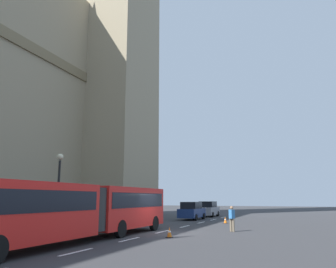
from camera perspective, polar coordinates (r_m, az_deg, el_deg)
The scene contains 9 objects.
ground_plane at distance 22.38m, azimuth -1.75°, elevation -16.81°, with size 160.00×160.00×0.00m, color #333335.
lane_centre_marking at distance 23.04m, azimuth -0.99°, elevation -16.64°, with size 39.00×0.16×0.01m.
articulated_bus at distance 18.63m, azimuth -14.34°, elevation -12.25°, with size 15.95×2.54×2.90m.
sedan_lead at distance 35.92m, azimuth 4.20°, elevation -13.19°, with size 4.40×1.86×1.85m.
sedan_trailing at distance 42.00m, azimuth 7.06°, elevation -12.84°, with size 4.40×1.86×1.85m.
traffic_cone_west at distance 19.74m, azimuth 0.25°, elevation -16.75°, with size 0.36×0.36×0.58m.
traffic_cone_middle at distance 31.11m, azimuth 9.95°, elevation -14.54°, with size 0.36×0.36×0.58m.
street_lamp at distance 23.89m, azimuth -18.54°, elevation -8.55°, with size 0.44×0.44×5.27m.
pedestrian_near_cones at distance 23.49m, azimuth 11.06°, elevation -14.12°, with size 0.46×0.37×1.69m.
Camera 1 is at (-20.38, -8.99, 2.21)m, focal length 35.02 mm.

